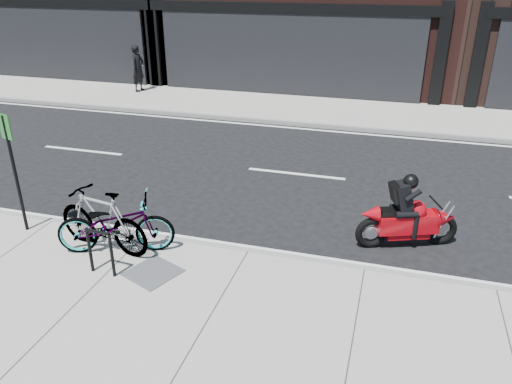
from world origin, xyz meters
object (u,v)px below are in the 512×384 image
(pedestrian, at_px, (138,68))
(sign_post, at_px, (13,163))
(bike_rack, at_px, (100,248))
(bicycle_rear, at_px, (102,220))
(bicycle_front, at_px, (116,224))
(motorcycle, at_px, (413,217))
(utility_grate, at_px, (153,272))

(pedestrian, xyz_separation_m, sign_post, (3.41, -10.75, 0.45))
(pedestrian, bearing_deg, sign_post, -155.18)
(bike_rack, height_order, bicycle_rear, bicycle_rear)
(bike_rack, distance_m, sign_post, 2.52)
(bike_rack, distance_m, pedestrian, 12.92)
(pedestrian, distance_m, sign_post, 11.28)
(bike_rack, distance_m, bicycle_rear, 0.79)
(bicycle_front, xyz_separation_m, motorcycle, (4.87, 1.86, -0.08))
(utility_grate, distance_m, sign_post, 3.30)
(bicycle_front, height_order, utility_grate, bicycle_front)
(bike_rack, height_order, bicycle_front, bicycle_front)
(bicycle_front, height_order, pedestrian, pedestrian)
(bicycle_rear, distance_m, sign_post, 1.98)
(sign_post, bearing_deg, pedestrian, 124.64)
(bicycle_rear, bearing_deg, utility_grate, 78.44)
(bike_rack, bearing_deg, motorcycle, 28.25)
(bicycle_rear, height_order, sign_post, sign_post)
(bicycle_front, relative_size, motorcycle, 1.10)
(bicycle_front, xyz_separation_m, bicycle_rear, (-0.25, 0.00, 0.05))
(bicycle_front, relative_size, sign_post, 0.89)
(bicycle_rear, relative_size, sign_post, 0.85)
(bike_rack, relative_size, sign_post, 0.35)
(pedestrian, bearing_deg, bike_rack, -147.08)
(utility_grate, height_order, sign_post, sign_post)
(bike_rack, bearing_deg, bicycle_rear, 118.75)
(bicycle_front, bearing_deg, sign_post, 64.54)
(bicycle_front, distance_m, pedestrian, 12.24)
(motorcycle, xyz_separation_m, utility_grate, (-3.98, -2.31, -0.44))
(bicycle_front, height_order, sign_post, sign_post)
(bicycle_front, xyz_separation_m, utility_grate, (0.89, -0.45, -0.51))
(bike_rack, xyz_separation_m, pedestrian, (-5.60, 11.64, 0.42))
(motorcycle, xyz_separation_m, sign_post, (-6.93, -1.66, 0.89))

